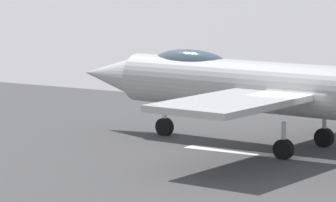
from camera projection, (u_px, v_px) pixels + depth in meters
ground_plane at (292, 158)px, 37.87m from camera, size 400.00×400.00×0.00m
runway_strip at (293, 158)px, 37.86m from camera, size 240.00×26.00×0.02m
fighter_jet at (262, 85)px, 39.69m from camera, size 17.20×14.17×5.68m
marker_cone_mid at (261, 101)px, 51.46m from camera, size 0.44×0.44×0.55m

